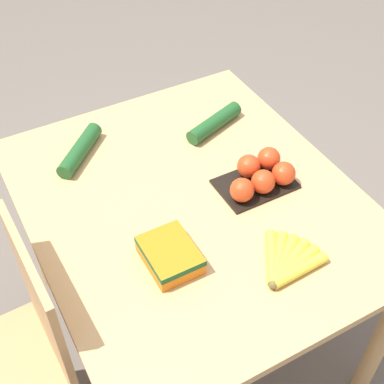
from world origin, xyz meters
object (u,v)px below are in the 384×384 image
object	(u,v)px
tomato_pack	(261,176)
carrot_bag	(170,254)
chair	(16,366)
cucumber_near	(214,123)
banana_bunch	(286,263)
cucumber_far	(80,150)

from	to	relation	value
tomato_pack	carrot_bag	xyz separation A→B (m)	(-0.14, 0.39, -0.01)
tomato_pack	carrot_bag	world-z (taller)	tomato_pack
chair	cucumber_near	bearing A→B (deg)	111.87
banana_bunch	tomato_pack	size ratio (longest dim) A/B	0.80
chair	cucumber_far	xyz separation A→B (m)	(0.48, -0.42, 0.29)
banana_bunch	carrot_bag	xyz separation A→B (m)	(0.17, 0.27, 0.02)
cucumber_near	cucumber_far	distance (m)	0.48
carrot_bag	cucumber_near	xyz separation A→B (m)	(0.45, -0.41, -0.01)
banana_bunch	cucumber_near	world-z (taller)	cucumber_near
cucumber_near	chair	bearing A→B (deg)	113.81
chair	cucumber_near	world-z (taller)	chair
chair	cucumber_near	size ratio (longest dim) A/B	3.89
cucumber_near	cucumber_far	bearing A→B (deg)	79.45
chair	carrot_bag	world-z (taller)	chair
chair	tomato_pack	bearing A→B (deg)	92.82
carrot_bag	cucumber_far	distance (m)	0.54
chair	tomato_pack	distance (m)	0.92
carrot_bag	cucumber_near	size ratio (longest dim) A/B	0.70
banana_bunch	cucumber_far	distance (m)	0.78
tomato_pack	chair	bearing A→B (deg)	94.75
carrot_bag	tomato_pack	bearing A→B (deg)	-70.74
banana_bunch	carrot_bag	world-z (taller)	carrot_bag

